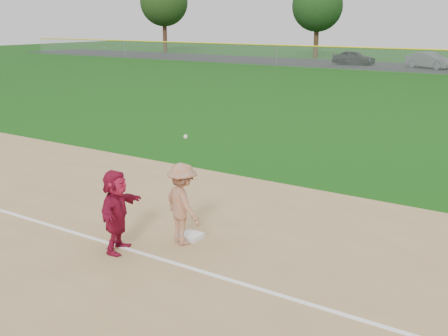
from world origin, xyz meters
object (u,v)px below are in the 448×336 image
Objects in this scene: base_runner at (116,211)px; car_mid at (430,60)px; car_left at (354,58)px; first_base at (191,236)px.

car_mid is at bearing -13.28° from base_runner.
base_runner is 48.45m from car_left.
first_base is 0.09× the size of car_mid.
first_base is at bearing -52.28° from base_runner.
car_mid is at bearing -97.61° from car_left.
base_runner is at bearing -170.81° from car_left.
car_left is 0.93× the size of car_mid.
first_base is at bearing -169.43° from car_left.
car_mid reaches higher than first_base.
first_base is 1.73m from base_runner.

